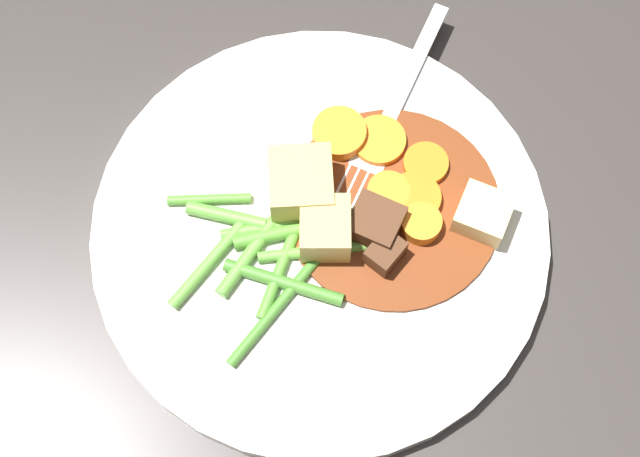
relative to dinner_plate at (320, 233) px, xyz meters
The scene contains 25 objects.
ground_plane 0.01m from the dinner_plate, ahead, with size 3.00×3.00×0.00m, color #383330.
dinner_plate is the anchor object (origin of this frame).
stew_sauce 0.05m from the dinner_plate, 10.14° to the right, with size 0.14×0.14×0.00m, color brown.
carrot_slice_0 0.06m from the dinner_plate, 51.85° to the left, with size 0.03×0.03×0.01m, color orange.
carrot_slice_1 0.05m from the dinner_plate, ahead, with size 0.03×0.03×0.01m, color orange.
carrot_slice_2 0.08m from the dinner_plate, ahead, with size 0.03×0.03×0.01m, color orange.
carrot_slice_3 0.06m from the dinner_plate, 10.05° to the right, with size 0.03×0.03×0.01m, color orange.
carrot_slice_4 0.06m from the dinner_plate, 27.05° to the right, with size 0.02×0.02×0.01m, color orange.
carrot_slice_5 0.07m from the dinner_plate, 29.97° to the left, with size 0.03×0.03×0.01m, color orange.
potato_chunk_0 0.04m from the dinner_plate, 81.80° to the left, with size 0.04×0.04×0.03m, color #DBBC6B.
potato_chunk_1 0.10m from the dinner_plate, 24.09° to the right, with size 0.03×0.03×0.02m, color #EAD68C.
potato_chunk_2 0.02m from the dinner_plate, 108.00° to the right, with size 0.03×0.03×0.03m, color #DBBC6B.
meat_chunk_0 0.04m from the dinner_plate, 29.23° to the right, with size 0.03×0.03×0.02m, color #56331E.
meat_chunk_1 0.05m from the dinner_plate, 53.64° to the right, with size 0.02×0.02×0.02m, color #56331E.
green_bean_0 0.04m from the dinner_plate, 158.49° to the right, with size 0.01×0.01×0.07m, color #599E38.
green_bean_1 0.07m from the dinner_plate, 138.15° to the left, with size 0.01×0.01×0.05m, color #599E38.
green_bean_2 0.02m from the dinner_plate, 127.75° to the right, with size 0.01×0.01×0.07m, color #66AD42.
green_bean_3 0.03m from the dinner_plate, 164.19° to the left, with size 0.01×0.01×0.05m, color #599E38.
green_bean_4 0.07m from the dinner_plate, behind, with size 0.01×0.01×0.07m, color #66AD42.
green_bean_5 0.04m from the dinner_plate, 167.10° to the left, with size 0.01×0.01×0.08m, color #66AD42.
green_bean_6 0.02m from the dinner_plate, 148.12° to the left, with size 0.01×0.01×0.08m, color #66AD42.
green_bean_7 0.06m from the dinner_plate, 146.42° to the left, with size 0.01×0.01×0.05m, color #66AD42.
green_bean_8 0.06m from the dinner_plate, 143.97° to the right, with size 0.01×0.01×0.08m, color #4C8E33.
green_bean_9 0.04m from the dinner_plate, 148.39° to the right, with size 0.01×0.01×0.07m, color #4C8E33.
fork 0.09m from the dinner_plate, 32.34° to the left, with size 0.15×0.12×0.00m.
Camera 1 is at (-0.09, -0.18, 0.57)m, focal length 53.35 mm.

